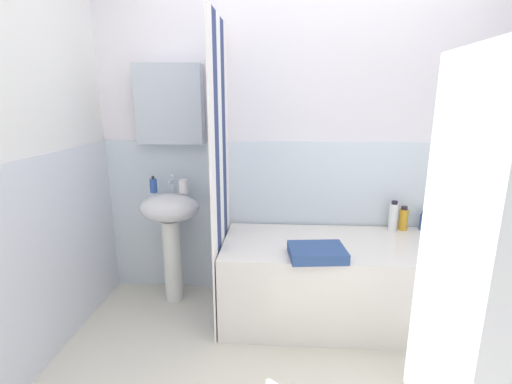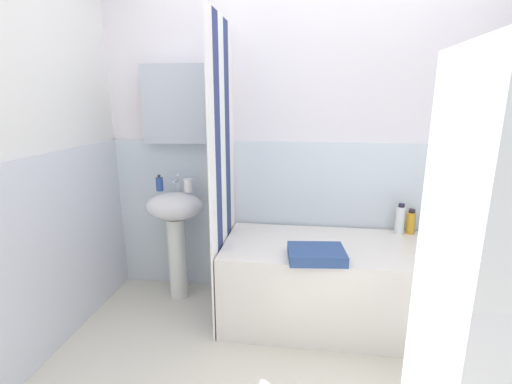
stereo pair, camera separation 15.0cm
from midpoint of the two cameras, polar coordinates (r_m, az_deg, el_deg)
wall_back_tiled at (r=2.76m, az=9.09°, el=6.47°), size 3.60×0.18×2.40m
wall_left_tiled at (r=2.35m, az=-30.35°, el=2.85°), size 0.07×1.81×2.40m
sink at (r=2.79m, az=-10.94°, el=-4.60°), size 0.44×0.34×0.84m
faucet at (r=2.79m, az=-10.68°, el=1.47°), size 0.03×0.12×0.12m
soap_dispenser at (r=2.81m, az=-13.33°, el=1.23°), size 0.05×0.05×0.13m
toothbrush_cup at (r=2.74m, az=-8.98°, el=1.04°), size 0.07×0.07×0.10m
bathtub at (r=2.66m, az=15.21°, el=-13.61°), size 1.63×0.70×0.56m
shower_curtain at (r=2.44m, az=-3.42°, el=2.30°), size 0.01×0.70×2.00m
conditioner_bottle at (r=2.98m, az=28.77°, el=-4.33°), size 0.06×0.06×0.18m
lotion_bottle at (r=2.95m, az=27.03°, el=-4.65°), size 0.05×0.05×0.14m
shampoo_bottle at (r=2.89m, az=24.35°, el=-4.32°), size 0.06×0.06×0.18m
body_wash_bottle at (r=2.83m, az=22.95°, el=-4.02°), size 0.06×0.06×0.23m
towel_folded at (r=2.28m, az=11.28°, el=-9.50°), size 0.36×0.29×0.06m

